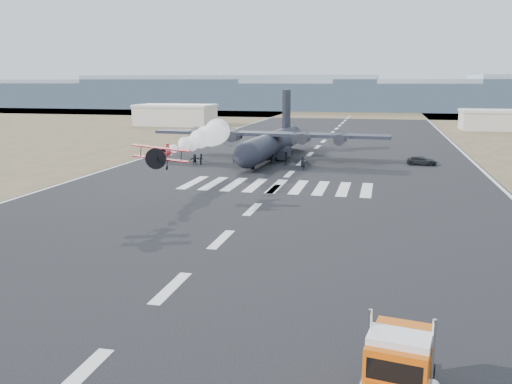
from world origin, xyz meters
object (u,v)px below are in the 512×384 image
(transport_aircraft, at_px, (272,142))
(crew_g, at_px, (234,158))
(crew_d, at_px, (286,161))
(crew_e, at_px, (273,159))
(crew_f, at_px, (195,159))
(aerobatic_biplane, at_px, (161,155))
(crew_c, at_px, (286,157))
(crew_h, at_px, (303,162))
(semi_truck, at_px, (397,375))
(support_vehicle, at_px, (422,161))
(crew_a, at_px, (304,164))
(hangar_left, at_px, (176,115))
(hangar_right, at_px, (497,120))
(crew_b, at_px, (202,159))

(transport_aircraft, xyz_separation_m, crew_g, (-5.16, -7.14, -2.29))
(crew_d, bearing_deg, crew_g, 77.97)
(crew_e, relative_size, crew_f, 0.96)
(aerobatic_biplane, xyz_separation_m, crew_c, (6.66, 39.72, -5.32))
(crew_h, bearing_deg, semi_truck, -163.15)
(crew_d, height_order, crew_g, crew_g)
(support_vehicle, xyz_separation_m, crew_f, (-37.74, -8.79, 0.23))
(crew_a, xyz_separation_m, crew_d, (-3.53, 3.32, -0.05))
(crew_f, bearing_deg, transport_aircraft, 13.02)
(hangar_left, xyz_separation_m, crew_e, (47.57, -75.53, -2.52))
(support_vehicle, relative_size, crew_a, 2.95)
(crew_e, bearing_deg, hangar_right, 64.19)
(aerobatic_biplane, xyz_separation_m, crew_e, (5.02, 36.34, -5.32))
(semi_truck, relative_size, crew_e, 4.65)
(semi_truck, xyz_separation_m, aerobatic_biplane, (-24.28, 32.40, 4.42))
(crew_b, distance_m, crew_d, 14.41)
(transport_aircraft, height_order, crew_h, transport_aircraft)
(crew_f, bearing_deg, support_vehicle, -15.59)
(crew_c, xyz_separation_m, crew_d, (0.69, -4.26, -0.09))
(crew_f, height_order, crew_h, crew_f)
(crew_f, relative_size, crew_h, 1.07)
(aerobatic_biplane, relative_size, crew_c, 3.55)
(crew_g, relative_size, crew_h, 1.02)
(crew_g, bearing_deg, crew_b, 4.91)
(transport_aircraft, xyz_separation_m, support_vehicle, (26.37, -1.35, -2.48))
(hangar_right, distance_m, crew_a, 95.76)
(semi_truck, bearing_deg, crew_b, 124.40)
(crew_g, bearing_deg, crew_f, 6.46)
(aerobatic_biplane, xyz_separation_m, crew_g, (-1.68, 35.57, -5.32))
(aerobatic_biplane, bearing_deg, support_vehicle, 49.69)
(aerobatic_biplane, height_order, crew_d, aerobatic_biplane)
(hangar_left, distance_m, crew_f, 86.58)
(support_vehicle, bearing_deg, crew_c, 98.55)
(transport_aircraft, bearing_deg, semi_truck, -71.85)
(crew_e, bearing_deg, crew_b, -159.09)
(transport_aircraft, bearing_deg, crew_c, -40.53)
(hangar_left, relative_size, crew_d, 15.40)
(crew_a, distance_m, crew_e, 7.22)
(hangar_left, height_order, crew_e, hangar_left)
(semi_truck, bearing_deg, crew_c, 112.74)
(semi_truck, bearing_deg, hangar_right, 87.22)
(aerobatic_biplane, bearing_deg, crew_e, 77.64)
(hangar_right, distance_m, transport_aircraft, 90.56)
(hangar_right, distance_m, crew_e, 95.04)
(crew_a, height_order, crew_h, crew_h)
(crew_e, distance_m, crew_g, 6.74)
(transport_aircraft, distance_m, crew_a, 13.11)
(transport_aircraft, xyz_separation_m, crew_a, (7.40, -10.57, -2.33))
(crew_c, relative_size, crew_g, 1.00)
(crew_d, bearing_deg, aerobatic_biplane, 156.91)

